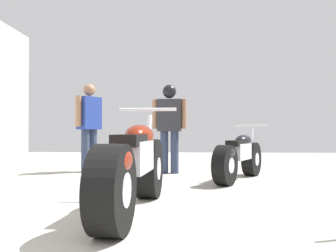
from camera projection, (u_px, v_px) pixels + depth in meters
The scene contains 5 objects.
ground_plane at pixel (142, 195), 4.43m from camera, with size 17.95×17.95×0.00m, color #A8A399.
motorcycle_maroon_cruiser at pixel (133, 168), 3.45m from camera, with size 0.67×2.28×1.06m.
motorcycle_black_naked at pixel (239, 157), 5.78m from camera, with size 1.05×1.81×0.90m.
mechanic_in_blue at pixel (89, 122), 7.00m from camera, with size 0.44×0.65×1.71m.
mechanic_with_helmet at pixel (169, 120), 6.78m from camera, with size 0.66×0.26×1.67m.
Camera 1 is at (0.52, -0.69, 0.79)m, focal length 38.59 mm.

